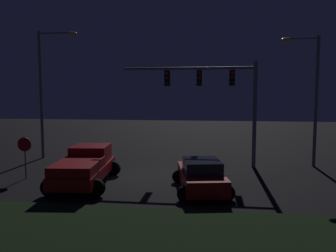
% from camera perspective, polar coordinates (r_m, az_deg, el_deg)
% --- Properties ---
extents(ground_plane, '(80.00, 80.00, 0.00)m').
position_cam_1_polar(ground_plane, '(18.85, -4.37, -8.38)').
color(ground_plane, black).
extents(grass_median, '(23.77, 5.43, 0.10)m').
position_cam_1_polar(grass_median, '(11.31, -13.34, -17.78)').
color(grass_median, black).
rests_on(grass_median, ground_plane).
extents(pickup_truck, '(3.24, 5.57, 1.80)m').
position_cam_1_polar(pickup_truck, '(17.31, -13.86, -6.37)').
color(pickup_truck, maroon).
rests_on(pickup_truck, ground_plane).
extents(car_sedan, '(3.00, 4.66, 1.51)m').
position_cam_1_polar(car_sedan, '(15.73, 5.67, -8.38)').
color(car_sedan, maroon).
rests_on(car_sedan, ground_plane).
extents(traffic_signal_gantry, '(8.32, 0.56, 6.50)m').
position_cam_1_polar(traffic_signal_gantry, '(20.91, 7.97, 6.48)').
color(traffic_signal_gantry, slate).
rests_on(traffic_signal_gantry, ground_plane).
extents(street_lamp_left, '(2.88, 0.44, 8.84)m').
position_cam_1_polar(street_lamp_left, '(24.87, -19.79, 7.48)').
color(street_lamp_left, slate).
rests_on(street_lamp_left, ground_plane).
extents(street_lamp_right, '(2.37, 0.44, 8.05)m').
position_cam_1_polar(street_lamp_right, '(22.41, 22.91, 6.44)').
color(street_lamp_right, slate).
rests_on(street_lamp_right, ground_plane).
extents(stop_sign, '(0.76, 0.08, 2.23)m').
position_cam_1_polar(stop_sign, '(19.31, -23.25, -3.74)').
color(stop_sign, slate).
rests_on(stop_sign, ground_plane).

